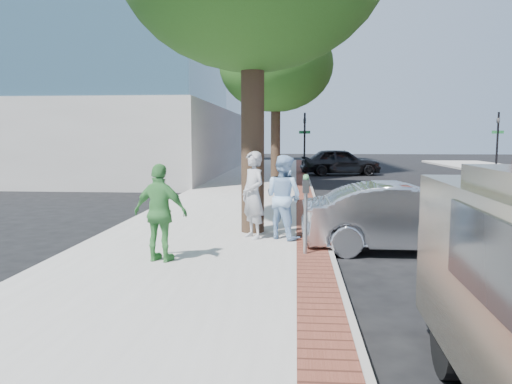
# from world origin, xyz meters

# --- Properties ---
(ground) EXTENTS (120.00, 120.00, 0.00)m
(ground) POSITION_xyz_m (0.00, 0.00, 0.00)
(ground) COLOR black
(ground) RESTS_ON ground
(sidewalk) EXTENTS (5.00, 60.00, 0.15)m
(sidewalk) POSITION_xyz_m (-1.50, 8.00, 0.07)
(sidewalk) COLOR #9E9991
(sidewalk) RESTS_ON ground
(brick_strip) EXTENTS (0.60, 60.00, 0.01)m
(brick_strip) POSITION_xyz_m (0.70, 8.00, 0.15)
(brick_strip) COLOR brown
(brick_strip) RESTS_ON sidewalk
(curb) EXTENTS (0.10, 60.00, 0.15)m
(curb) POSITION_xyz_m (1.05, 8.00, 0.07)
(curb) COLOR gray
(curb) RESTS_ON ground
(office_base) EXTENTS (18.20, 22.20, 4.00)m
(office_base) POSITION_xyz_m (-13.00, 22.00, 2.00)
(office_base) COLOR gray
(office_base) RESTS_ON ground
(signal_near) EXTENTS (0.70, 0.15, 3.80)m
(signal_near) POSITION_xyz_m (0.90, 22.00, 2.25)
(signal_near) COLOR black
(signal_near) RESTS_ON ground
(signal_far) EXTENTS (0.70, 0.15, 3.80)m
(signal_far) POSITION_xyz_m (12.50, 22.00, 2.25)
(signal_far) COLOR black
(signal_far) RESTS_ON ground
(tree_far) EXTENTS (4.80, 4.80, 7.14)m
(tree_far) POSITION_xyz_m (-0.50, 12.00, 5.30)
(tree_far) COLOR black
(tree_far) RESTS_ON sidewalk
(parking_meter) EXTENTS (0.12, 0.32, 1.47)m
(parking_meter) POSITION_xyz_m (0.56, -0.24, 1.21)
(parking_meter) COLOR gray
(parking_meter) RESTS_ON sidewalk
(person_gray) EXTENTS (0.75, 0.81, 1.85)m
(person_gray) POSITION_xyz_m (-0.53, 1.14, 1.08)
(person_gray) COLOR #9D9DA2
(person_gray) RESTS_ON sidewalk
(person_officer) EXTENTS (1.10, 1.06, 1.78)m
(person_officer) POSITION_xyz_m (0.12, 1.19, 1.04)
(person_officer) COLOR #96BEE9
(person_officer) RESTS_ON sidewalk
(person_green) EXTENTS (1.07, 0.64, 1.70)m
(person_green) POSITION_xyz_m (-1.95, -0.96, 1.00)
(person_green) COLOR #429145
(person_green) RESTS_ON sidewalk
(sedan_silver) EXTENTS (4.21, 1.52, 1.38)m
(sedan_silver) POSITION_xyz_m (2.61, 0.77, 0.69)
(sedan_silver) COLOR #B1B3B9
(sedan_silver) RESTS_ON ground
(bg_car) EXTENTS (4.99, 2.52, 1.63)m
(bg_car) POSITION_xyz_m (3.07, 21.27, 0.82)
(bg_car) COLOR black
(bg_car) RESTS_ON ground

